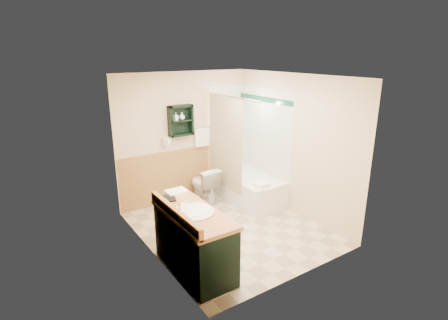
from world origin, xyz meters
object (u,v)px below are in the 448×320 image
at_px(wall_shelf, 181,121).
at_px(bathtub, 247,188).
at_px(soap_bottle_b, 182,117).
at_px(vanity, 194,242).
at_px(toilet, 204,185).
at_px(hair_dryer, 166,142).
at_px(soap_bottle_a, 176,119).
at_px(vanity_book, 162,192).

relative_size(wall_shelf, bathtub, 0.37).
height_order(wall_shelf, soap_bottle_b, wall_shelf).
bearing_deg(bathtub, wall_shelf, 148.21).
xyz_separation_m(wall_shelf, vanity, (-0.89, -2.05, -1.14)).
bearing_deg(vanity, toilet, 56.31).
bearing_deg(soap_bottle_b, hair_dryer, 174.70).
bearing_deg(toilet, soap_bottle_a, -34.84).
relative_size(wall_shelf, soap_bottle_a, 3.97).
xyz_separation_m(vanity, soap_bottle_a, (0.80, 2.05, 1.19)).
xyz_separation_m(toilet, soap_bottle_b, (-0.27, 0.26, 1.28)).
xyz_separation_m(bathtub, soap_bottle_b, (-1.00, 0.63, 1.37)).
bearing_deg(soap_bottle_a, vanity_book, -122.96).
bearing_deg(soap_bottle_b, wall_shelf, 168.02).
bearing_deg(soap_bottle_a, toilet, -33.50).
bearing_deg(soap_bottle_a, hair_dryer, 171.63).
relative_size(vanity, soap_bottle_b, 9.85).
relative_size(hair_dryer, soap_bottle_a, 1.73).
bearing_deg(bathtub, soap_bottle_b, 147.81).
bearing_deg(hair_dryer, soap_bottle_b, -5.30).
distance_m(wall_shelf, hair_dryer, 0.46).
distance_m(wall_shelf, vanity_book, 1.93).
xyz_separation_m(hair_dryer, bathtub, (1.33, -0.66, -0.95)).
xyz_separation_m(vanity, toilet, (1.19, 1.79, -0.07)).
relative_size(toilet, soap_bottle_a, 5.01).
distance_m(vanity_book, soap_bottle_a, 1.89).
xyz_separation_m(toilet, soap_bottle_a, (-0.39, 0.26, 1.26)).
bearing_deg(soap_bottle_b, soap_bottle_a, 180.00).
relative_size(vanity_book, soap_bottle_b, 1.77).
bearing_deg(bathtub, toilet, 153.06).
xyz_separation_m(vanity_book, soap_bottle_b, (1.08, 1.49, 0.68)).
distance_m(hair_dryer, soap_bottle_b, 0.53).
xyz_separation_m(hair_dryer, vanity_book, (-0.76, -1.52, -0.27)).
bearing_deg(vanity_book, wall_shelf, 70.34).
bearing_deg(wall_shelf, bathtub, -31.79).
xyz_separation_m(hair_dryer, soap_bottle_a, (0.20, -0.03, 0.40)).
bearing_deg(soap_bottle_a, vanity, -111.30).
bearing_deg(vanity_book, hair_dryer, 79.12).
xyz_separation_m(bathtub, toilet, (-0.73, 0.37, 0.09)).
bearing_deg(vanity, bathtub, 36.47).
bearing_deg(toilet, bathtub, 151.71).
bearing_deg(toilet, vanity_book, 40.74).
distance_m(vanity, soap_bottle_b, 2.55).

